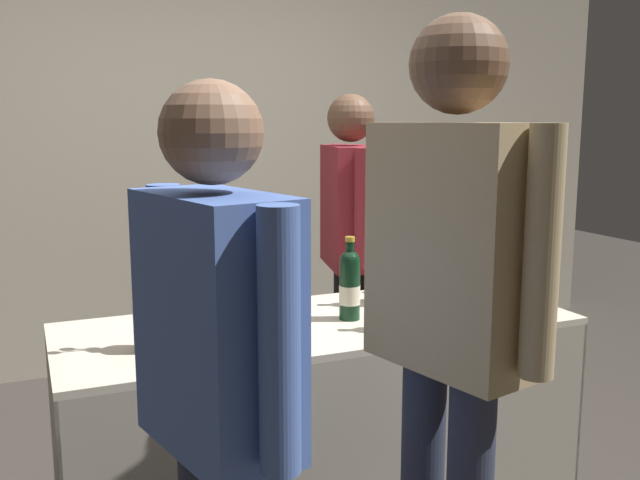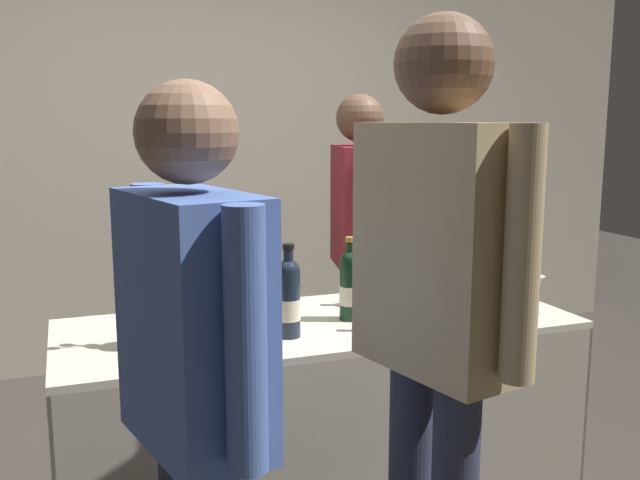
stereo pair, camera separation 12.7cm
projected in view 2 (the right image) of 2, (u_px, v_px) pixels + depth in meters
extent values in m
cube|color=#B2A893|center=(208.00, 135.00, 4.33)|extent=(6.05, 0.12, 2.80)
cube|color=beige|center=(320.00, 324.00, 2.57)|extent=(1.87, 0.71, 0.02)
cube|color=#ABA392|center=(356.00, 465.00, 2.31)|extent=(1.87, 0.01, 0.75)
cube|color=#ABA392|center=(292.00, 390.00, 2.96)|extent=(1.87, 0.01, 0.75)
cube|color=#ABA392|center=(57.00, 464.00, 2.32)|extent=(0.01, 0.71, 0.75)
cube|color=#ABA392|center=(527.00, 390.00, 2.95)|extent=(0.01, 0.71, 0.75)
cylinder|color=black|center=(478.00, 268.00, 2.90)|extent=(0.08, 0.08, 0.24)
sphere|color=black|center=(479.00, 240.00, 2.88)|extent=(0.08, 0.08, 0.08)
cylinder|color=black|center=(480.00, 229.00, 2.87)|extent=(0.03, 0.03, 0.08)
cylinder|color=#B7932D|center=(480.00, 217.00, 2.86)|extent=(0.04, 0.04, 0.02)
cylinder|color=beige|center=(478.00, 273.00, 2.90)|extent=(0.08, 0.08, 0.08)
cylinder|color=black|center=(350.00, 290.00, 2.57)|extent=(0.08, 0.08, 0.22)
sphere|color=black|center=(350.00, 261.00, 2.55)|extent=(0.07, 0.07, 0.07)
cylinder|color=black|center=(350.00, 251.00, 2.54)|extent=(0.03, 0.03, 0.07)
cylinder|color=#B7932D|center=(350.00, 239.00, 2.53)|extent=(0.04, 0.04, 0.02)
cylinder|color=beige|center=(350.00, 295.00, 2.57)|extent=(0.08, 0.08, 0.07)
cylinder|color=black|center=(429.00, 266.00, 2.95)|extent=(0.08, 0.08, 0.24)
sphere|color=black|center=(430.00, 237.00, 2.93)|extent=(0.08, 0.08, 0.08)
cylinder|color=black|center=(430.00, 229.00, 2.92)|extent=(0.03, 0.03, 0.07)
cylinder|color=black|center=(431.00, 219.00, 2.92)|extent=(0.04, 0.04, 0.02)
cylinder|color=beige|center=(429.00, 270.00, 2.95)|extent=(0.08, 0.08, 0.08)
cylinder|color=#192333|center=(408.00, 301.00, 2.42)|extent=(0.07, 0.07, 0.21)
sphere|color=#192333|center=(409.00, 271.00, 2.41)|extent=(0.07, 0.07, 0.07)
cylinder|color=#192333|center=(409.00, 259.00, 2.40)|extent=(0.03, 0.03, 0.09)
cylinder|color=maroon|center=(410.00, 243.00, 2.39)|extent=(0.03, 0.03, 0.02)
cylinder|color=beige|center=(408.00, 306.00, 2.43)|extent=(0.07, 0.07, 0.07)
cylinder|color=#192333|center=(289.00, 304.00, 2.36)|extent=(0.08, 0.08, 0.23)
sphere|color=#192333|center=(288.00, 271.00, 2.34)|extent=(0.08, 0.08, 0.08)
cylinder|color=#192333|center=(288.00, 260.00, 2.34)|extent=(0.03, 0.03, 0.07)
cylinder|color=black|center=(288.00, 246.00, 2.33)|extent=(0.04, 0.04, 0.02)
cylinder|color=beige|center=(289.00, 309.00, 2.36)|extent=(0.08, 0.08, 0.07)
cylinder|color=black|center=(412.00, 273.00, 2.80)|extent=(0.08, 0.08, 0.24)
sphere|color=black|center=(413.00, 243.00, 2.78)|extent=(0.08, 0.08, 0.08)
cylinder|color=black|center=(413.00, 233.00, 2.78)|extent=(0.03, 0.03, 0.09)
cylinder|color=black|center=(414.00, 220.00, 2.77)|extent=(0.04, 0.04, 0.02)
cylinder|color=beige|center=(412.00, 278.00, 2.81)|extent=(0.08, 0.08, 0.08)
cylinder|color=#192333|center=(489.00, 276.00, 2.72)|extent=(0.08, 0.08, 0.26)
sphere|color=#192333|center=(491.00, 243.00, 2.70)|extent=(0.08, 0.08, 0.08)
cylinder|color=#192333|center=(491.00, 233.00, 2.69)|extent=(0.03, 0.03, 0.08)
cylinder|color=black|center=(491.00, 220.00, 2.68)|extent=(0.03, 0.03, 0.02)
cylinder|color=beige|center=(489.00, 281.00, 2.72)|extent=(0.08, 0.08, 0.08)
cylinder|color=#38230F|center=(388.00, 276.00, 2.76)|extent=(0.07, 0.07, 0.24)
sphere|color=#38230F|center=(388.00, 246.00, 2.74)|extent=(0.07, 0.07, 0.07)
cylinder|color=#38230F|center=(389.00, 235.00, 2.73)|extent=(0.03, 0.03, 0.09)
cylinder|color=black|center=(389.00, 221.00, 2.72)|extent=(0.03, 0.03, 0.02)
cylinder|color=beige|center=(388.00, 281.00, 2.76)|extent=(0.07, 0.07, 0.08)
cylinder|color=silver|center=(534.00, 313.00, 2.67)|extent=(0.06, 0.06, 0.00)
cylinder|color=silver|center=(534.00, 303.00, 2.66)|extent=(0.01, 0.01, 0.08)
cone|color=silver|center=(535.00, 285.00, 2.65)|extent=(0.07, 0.07, 0.07)
cylinder|color=#590C19|center=(535.00, 290.00, 2.65)|extent=(0.04, 0.04, 0.02)
cylinder|color=silver|center=(248.00, 336.00, 2.38)|extent=(0.06, 0.06, 0.00)
cylinder|color=silver|center=(248.00, 327.00, 2.37)|extent=(0.01, 0.01, 0.06)
cone|color=silver|center=(247.00, 309.00, 2.36)|extent=(0.06, 0.06, 0.06)
cylinder|color=#590C19|center=(248.00, 314.00, 2.36)|extent=(0.03, 0.03, 0.02)
cylinder|color=tan|center=(147.00, 325.00, 2.26)|extent=(0.10, 0.10, 0.15)
cylinder|color=#38722D|center=(151.00, 283.00, 2.24)|extent=(0.05, 0.03, 0.27)
ellipsoid|color=pink|center=(141.00, 241.00, 2.22)|extent=(0.03, 0.03, 0.05)
cylinder|color=#38722D|center=(154.00, 292.00, 2.26)|extent=(0.01, 0.02, 0.21)
ellipsoid|color=gold|center=(152.00, 260.00, 2.24)|extent=(0.03, 0.03, 0.05)
cylinder|color=#38722D|center=(141.00, 279.00, 2.24)|extent=(0.05, 0.05, 0.29)
ellipsoid|color=red|center=(132.00, 235.00, 2.19)|extent=(0.03, 0.03, 0.05)
cylinder|color=#38722D|center=(141.00, 280.00, 2.24)|extent=(0.03, 0.01, 0.29)
ellipsoid|color=red|center=(143.00, 236.00, 2.22)|extent=(0.03, 0.03, 0.05)
cylinder|color=#38722D|center=(148.00, 297.00, 2.23)|extent=(0.03, 0.02, 0.19)
ellipsoid|color=red|center=(151.00, 268.00, 2.22)|extent=(0.03, 0.03, 0.05)
cylinder|color=#38722D|center=(148.00, 298.00, 2.23)|extent=(0.01, 0.03, 0.18)
ellipsoid|color=gold|center=(147.00, 269.00, 2.23)|extent=(0.03, 0.03, 0.05)
cylinder|color=black|center=(355.00, 341.00, 3.51)|extent=(0.12, 0.12, 0.81)
cylinder|color=black|center=(361.00, 352.00, 3.34)|extent=(0.12, 0.12, 0.81)
cube|color=maroon|center=(359.00, 207.00, 3.31)|extent=(0.30, 0.46, 0.57)
sphere|color=brown|center=(360.00, 118.00, 3.24)|extent=(0.22, 0.22, 0.22)
cylinder|color=maroon|center=(350.00, 196.00, 3.56)|extent=(0.08, 0.08, 0.53)
cylinder|color=maroon|center=(370.00, 209.00, 3.05)|extent=(0.08, 0.08, 0.53)
cube|color=#4C6BB7|center=(193.00, 321.00, 1.51)|extent=(0.30, 0.44, 0.56)
sphere|color=#8C664C|center=(187.00, 132.00, 1.44)|extent=(0.22, 0.22, 0.22)
cylinder|color=#4C6BB7|center=(246.00, 341.00, 1.30)|extent=(0.08, 0.08, 0.51)
cylinder|color=#4C6BB7|center=(152.00, 289.00, 1.71)|extent=(0.08, 0.08, 0.51)
cube|color=tan|center=(438.00, 249.00, 1.74)|extent=(0.30, 0.47, 0.62)
sphere|color=brown|center=(444.00, 64.00, 1.67)|extent=(0.24, 0.24, 0.24)
cylinder|color=tan|center=(522.00, 256.00, 1.52)|extent=(0.08, 0.08, 0.57)
cylinder|color=tan|center=(374.00, 226.00, 1.95)|extent=(0.08, 0.08, 0.57)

